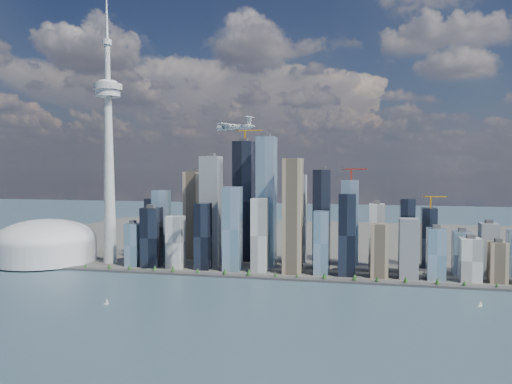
% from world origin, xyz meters
% --- Properties ---
extents(ground, '(4000.00, 4000.00, 0.00)m').
position_xyz_m(ground, '(0.00, 0.00, 0.00)').
color(ground, '#304554').
rests_on(ground, ground).
extents(seawall, '(1100.00, 22.00, 4.00)m').
position_xyz_m(seawall, '(0.00, 250.00, 2.00)').
color(seawall, '#383838').
rests_on(seawall, ground).
extents(land, '(1400.00, 900.00, 3.00)m').
position_xyz_m(land, '(0.00, 700.00, 1.50)').
color(land, '#4C4C47').
rests_on(land, ground).
extents(shoreline_trees, '(960.53, 7.20, 8.80)m').
position_xyz_m(shoreline_trees, '(0.00, 250.00, 8.78)').
color(shoreline_trees, '#3F2D1E').
rests_on(shoreline_trees, seawall).
extents(skyscraper_cluster, '(736.00, 142.00, 271.95)m').
position_xyz_m(skyscraper_cluster, '(59.61, 336.82, 84.69)').
color(skyscraper_cluster, black).
rests_on(skyscraper_cluster, land).
extents(needle_tower, '(56.00, 56.00, 550.50)m').
position_xyz_m(needle_tower, '(-300.00, 310.00, 235.84)').
color(needle_tower, '#AEAEA8').
rests_on(needle_tower, land).
extents(dome_stadium, '(200.00, 200.00, 86.00)m').
position_xyz_m(dome_stadium, '(-440.00, 300.00, 39.44)').
color(dome_stadium, silver).
rests_on(dome_stadium, land).
extents(airplane, '(73.72, 66.11, 18.77)m').
position_xyz_m(airplane, '(-1.15, 158.46, 260.29)').
color(airplane, silver).
rests_on(airplane, ground).
extents(sailboat_west, '(7.19, 2.51, 9.94)m').
position_xyz_m(sailboat_west, '(-160.36, 40.35, 3.19)').
color(sailboat_west, white).
rests_on(sailboat_west, ground).
extents(sailboat_east, '(7.04, 3.26, 9.75)m').
position_xyz_m(sailboat_east, '(361.80, 140.24, 3.13)').
color(sailboat_east, white).
rests_on(sailboat_east, ground).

